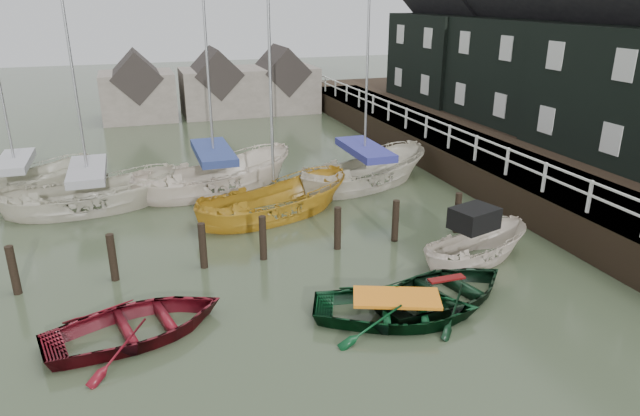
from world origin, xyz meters
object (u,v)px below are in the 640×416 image
object	(u,v)px
sailboat_c	(274,214)
rowboat_green	(395,319)
motorboat	(474,257)
rowboat_red	(139,336)
sailboat_a	(93,207)
sailboat_d	(364,183)
sailboat_e	(21,193)
rowboat_dkgreen	(445,301)
sailboat_b	(216,188)

from	to	relation	value
sailboat_c	rowboat_green	bearing A→B (deg)	170.42
sailboat_c	motorboat	bearing A→B (deg)	-157.30
rowboat_red	sailboat_c	xyz separation A→B (m)	(5.00, 6.72, 0.01)
sailboat_a	sailboat_d	xyz separation A→B (m)	(10.86, -0.55, 0.00)
sailboat_d	sailboat_e	xyz separation A→B (m)	(-13.70, 3.25, -0.00)
motorboat	sailboat_e	world-z (taller)	sailboat_e
sailboat_a	sailboat_c	bearing A→B (deg)	-119.01
rowboat_dkgreen	sailboat_d	world-z (taller)	sailboat_d
sailboat_b	rowboat_green	bearing A→B (deg)	176.87
rowboat_green	sailboat_d	size ratio (longest dim) A/B	0.31
rowboat_green	sailboat_d	distance (m)	10.76
rowboat_dkgreen	motorboat	bearing A→B (deg)	-61.92
sailboat_d	sailboat_e	bearing A→B (deg)	56.94
rowboat_green	sailboat_c	bearing A→B (deg)	29.16
rowboat_dkgreen	sailboat_b	xyz separation A→B (m)	(-4.33, 11.08, 0.06)
rowboat_red	motorboat	xyz separation A→B (m)	(9.80, 1.03, 0.11)
motorboat	sailboat_c	xyz separation A→B (m)	(-4.80, 5.69, -0.09)
sailboat_b	sailboat_c	world-z (taller)	sailboat_b
rowboat_red	sailboat_d	xyz separation A→B (m)	(9.50, 8.97, 0.07)
sailboat_a	sailboat_b	world-z (taller)	sailboat_b
rowboat_red	rowboat_dkgreen	xyz separation A→B (m)	(7.73, -0.83, 0.00)
rowboat_green	sailboat_b	xyz separation A→B (m)	(-2.70, 11.49, 0.06)
rowboat_red	sailboat_a	distance (m)	9.61
rowboat_green	motorboat	distance (m)	4.34
motorboat	sailboat_d	distance (m)	7.94
rowboat_red	rowboat_dkgreen	world-z (taller)	rowboat_red
sailboat_e	sailboat_d	bearing A→B (deg)	-122.13
sailboat_a	sailboat_e	size ratio (longest dim) A/B	1.20
rowboat_dkgreen	motorboat	distance (m)	2.78
rowboat_dkgreen	sailboat_e	size ratio (longest dim) A/B	0.41
rowboat_red	sailboat_b	size ratio (longest dim) A/B	0.33
sailboat_b	sailboat_c	distance (m)	3.87
sailboat_e	rowboat_green	bearing A→B (deg)	-161.36
sailboat_c	sailboat_e	world-z (taller)	sailboat_c
sailboat_d	rowboat_green	bearing A→B (deg)	141.88
sailboat_b	sailboat_d	distance (m)	6.23
rowboat_red	rowboat_green	distance (m)	6.22
rowboat_green	sailboat_c	distance (m)	8.04
rowboat_green	rowboat_red	bearing A→B (deg)	99.77
rowboat_red	sailboat_d	bearing A→B (deg)	-60.24
rowboat_green	sailboat_e	xyz separation A→B (m)	(-10.30, 13.46, 0.06)
rowboat_dkgreen	sailboat_c	xyz separation A→B (m)	(-2.73, 7.55, 0.01)
sailboat_c	rowboat_red	bearing A→B (deg)	125.91
rowboat_green	sailboat_e	size ratio (longest dim) A/B	0.41
motorboat	sailboat_d	bearing A→B (deg)	-13.90
rowboat_dkgreen	sailboat_b	bearing A→B (deg)	7.47
sailboat_a	sailboat_c	distance (m)	6.95
sailboat_b	sailboat_c	bearing A→B (deg)	-171.87
rowboat_green	sailboat_d	xyz separation A→B (m)	(3.40, 10.21, 0.07)
rowboat_green	sailboat_a	xyz separation A→B (m)	(-7.46, 10.76, 0.06)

